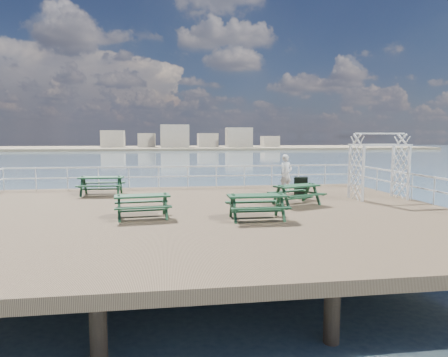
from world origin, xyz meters
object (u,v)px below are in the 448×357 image
Objects in this scene: person at (286,174)px; picnic_table_b at (101,182)px; trellis_arbor at (379,170)px; picnic_table_c at (297,190)px; picnic_table_e at (257,201)px; picnic_table_d at (142,201)px.

picnic_table_b is at bearing 153.64° from person.
picnic_table_c is at bearing -168.76° from trellis_arbor.
picnic_table_e is at bearing -153.05° from trellis_arbor.
picnic_table_c is 3.18m from picnic_table_e.
trellis_arbor reaches higher than picnic_table_b.
picnic_table_d is 1.06× the size of person.
picnic_table_d is 1.03× the size of picnic_table_e.
picnic_table_d is at bearing 176.10° from picnic_table_c.
picnic_table_c is 1.21× the size of person.
picnic_table_b is 5.79m from picnic_table_d.
picnic_table_b reaches higher than picnic_table_d.
picnic_table_b is 0.92× the size of picnic_table_c.
trellis_arbor is at bearing -6.90° from picnic_table_c.
picnic_table_d is 0.68× the size of trellis_arbor.
picnic_table_e is 1.03× the size of person.
picnic_table_b is 8.30m from person.
picnic_table_c is 1.18× the size of picnic_table_e.
picnic_table_d is 3.62m from picnic_table_e.
picnic_table_e reaches higher than picnic_table_d.
picnic_table_d is 9.83m from trellis_arbor.
trellis_arbor is at bearing -56.43° from person.
picnic_table_b is 8.31m from picnic_table_e.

